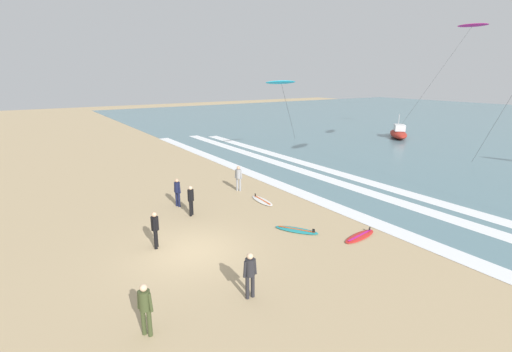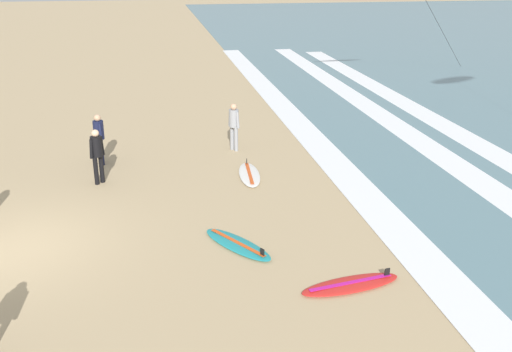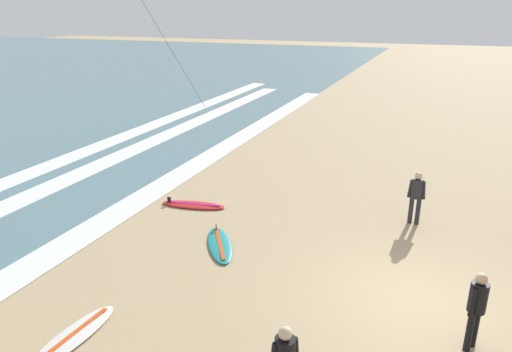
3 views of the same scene
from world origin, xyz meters
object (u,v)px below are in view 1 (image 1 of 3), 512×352
(surfer_left_far, at_px, (177,190))
(surfer_mid_group, at_px, (238,176))
(surfboard_near_water, at_px, (297,230))
(kite_cyan_low_near, at_px, (281,83))
(offshore_boat, at_px, (398,133))
(surfer_left_near, at_px, (250,271))
(surfboard_right_spare, at_px, (262,201))
(surfer_right_near, at_px, (155,227))
(surfboard_foreground_flat, at_px, (360,236))
(kite_magenta_far_left, at_px, (472,26))
(surfer_background_far, at_px, (191,198))
(surfer_foreground_main, at_px, (145,305))

(surfer_left_far, distance_m, surfer_mid_group, 4.35)
(surfboard_near_water, distance_m, kite_cyan_low_near, 17.12)
(kite_cyan_low_near, bearing_deg, surfer_mid_group, -51.64)
(surfboard_near_water, bearing_deg, kite_cyan_low_near, 146.12)
(offshore_boat, bearing_deg, surfer_left_near, -60.75)
(surfer_left_far, bearing_deg, surfboard_right_spare, 66.84)
(surfer_right_near, relative_size, surfer_left_near, 1.00)
(surfboard_foreground_flat, height_order, kite_magenta_far_left, kite_magenta_far_left)
(surfer_right_near, height_order, surfer_mid_group, same)
(surfer_mid_group, bearing_deg, surfer_left_near, -28.75)
(surfer_right_near, relative_size, surfer_background_far, 1.00)
(surfer_left_far, bearing_deg, kite_cyan_low_near, 119.50)
(surfer_left_far, height_order, kite_magenta_far_left, kite_magenta_far_left)
(surfboard_foreground_flat, distance_m, offshore_boat, 29.85)
(surfer_left_near, height_order, kite_cyan_low_near, kite_cyan_low_near)
(surfer_background_far, height_order, surfboard_right_spare, surfer_background_far)
(surfer_right_near, bearing_deg, surfboard_near_water, 72.81)
(surfer_background_far, bearing_deg, kite_cyan_low_near, 125.31)
(surfer_background_far, xyz_separation_m, surfboard_near_water, (4.56, 3.31, -0.91))
(surfer_mid_group, bearing_deg, surfboard_foreground_flat, 6.49)
(surfer_foreground_main, bearing_deg, surfer_left_near, 89.20)
(surfboard_right_spare, relative_size, kite_cyan_low_near, 0.23)
(surfer_mid_group, xyz_separation_m, kite_cyan_low_near, (-6.27, 7.92, 5.50))
(surfer_foreground_main, bearing_deg, surfer_mid_group, 138.56)
(surfer_foreground_main, distance_m, kite_magenta_far_left, 46.79)
(surfer_left_near, height_order, surfer_mid_group, same)
(surfboard_foreground_flat, distance_m, kite_magenta_far_left, 37.64)
(surfer_right_near, distance_m, kite_cyan_low_near, 19.51)
(surfer_right_near, xyz_separation_m, offshore_boat, (-12.43, 32.95, -0.40))
(surfer_mid_group, distance_m, kite_magenta_far_left, 35.99)
(surfer_left_near, distance_m, surfboard_foreground_flat, 6.84)
(surfer_right_near, xyz_separation_m, surfer_left_near, (5.25, 1.37, 0.00))
(kite_magenta_far_left, bearing_deg, surfer_left_near, -69.03)
(surfer_background_far, bearing_deg, surfer_mid_group, 118.93)
(surfer_background_far, bearing_deg, surfer_foreground_main, -31.28)
(surfer_left_near, relative_size, kite_cyan_low_near, 0.17)
(surfer_left_near, distance_m, surfer_mid_group, 11.71)
(surfer_background_far, bearing_deg, surfboard_right_spare, 87.63)
(surfer_left_far, bearing_deg, surfboard_near_water, 28.33)
(surfer_right_near, distance_m, surfboard_foreground_flat, 9.01)
(surfboard_near_water, bearing_deg, kite_magenta_far_left, 108.69)
(offshore_boat, bearing_deg, surfboard_foreground_flat, -56.62)
(surfer_background_far, height_order, surfboard_foreground_flat, surfer_background_far)
(surfer_background_far, height_order, surfboard_near_water, surfer_background_far)
(surfer_mid_group, relative_size, surfboard_near_water, 0.76)
(surfer_left_far, distance_m, kite_magenta_far_left, 40.13)
(surfer_left_far, xyz_separation_m, surfboard_right_spare, (1.88, 4.39, -0.91))
(surfer_right_near, height_order, kite_magenta_far_left, kite_magenta_far_left)
(surfer_left_far, bearing_deg, surfer_left_near, -7.90)
(surfer_mid_group, bearing_deg, offshore_boat, 105.95)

